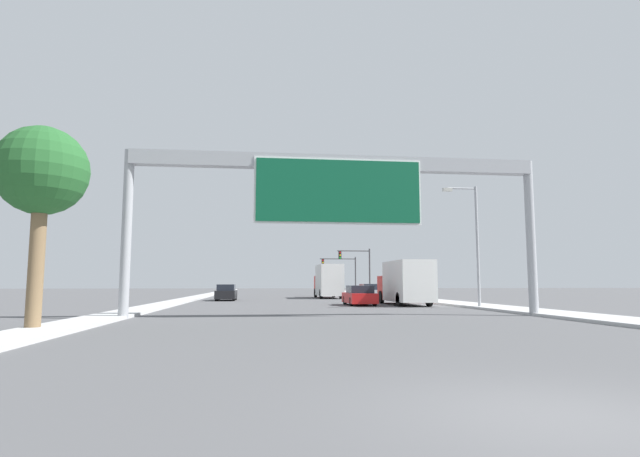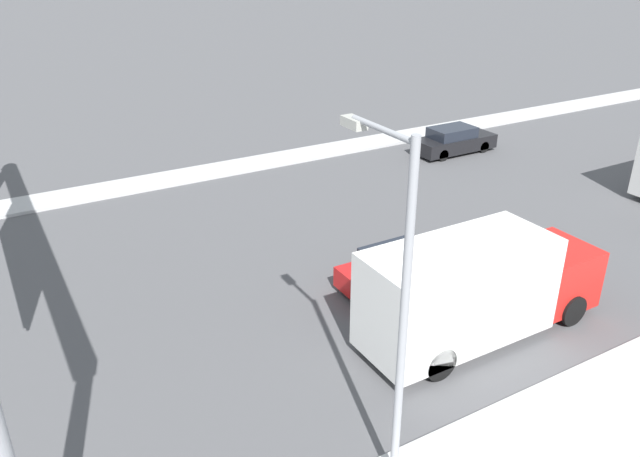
% 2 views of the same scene
% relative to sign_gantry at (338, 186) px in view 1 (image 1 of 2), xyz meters
% --- Properties ---
extents(ground_plane, '(300.00, 300.00, 0.00)m').
position_rel_sign_gantry_xyz_m(ground_plane, '(0.00, -17.89, -6.38)').
color(ground_plane, '#515154').
extents(sidewalk_right, '(3.00, 120.00, 0.15)m').
position_rel_sign_gantry_xyz_m(sidewalk_right, '(11.25, 42.11, -6.30)').
color(sidewalk_right, '#B6B6B6').
rests_on(sidewalk_right, ground).
extents(median_strip_left, '(2.00, 120.00, 0.15)m').
position_rel_sign_gantry_xyz_m(median_strip_left, '(-10.75, 42.11, -6.30)').
color(median_strip_left, '#B6B6B6').
rests_on(median_strip_left, ground).
extents(sign_gantry, '(20.36, 0.73, 7.90)m').
position_rel_sign_gantry_xyz_m(sign_gantry, '(0.00, 0.00, 0.00)').
color(sign_gantry, '#9EA0A5').
rests_on(sign_gantry, ground).
extents(car_far_center, '(1.81, 4.79, 1.50)m').
position_rel_sign_gantry_xyz_m(car_far_center, '(-7.00, 24.21, -5.67)').
color(car_far_center, black).
rests_on(car_far_center, ground).
extents(car_far_left, '(1.90, 4.53, 1.45)m').
position_rel_sign_gantry_xyz_m(car_far_left, '(3.50, 12.73, -5.69)').
color(car_far_left, red).
rests_on(car_far_left, ground).
extents(car_far_right, '(1.72, 4.79, 1.54)m').
position_rel_sign_gantry_xyz_m(car_far_right, '(7.00, 25.82, -5.65)').
color(car_far_right, '#A5A8AD').
rests_on(car_far_right, ground).
extents(truck_box_primary, '(2.38, 8.21, 3.59)m').
position_rel_sign_gantry_xyz_m(truck_box_primary, '(3.50, 30.36, -4.57)').
color(truck_box_primary, red).
rests_on(truck_box_primary, ground).
extents(truck_box_secondary, '(2.44, 8.01, 3.25)m').
position_rel_sign_gantry_xyz_m(truck_box_secondary, '(7.00, 12.77, -4.73)').
color(truck_box_secondary, red).
rests_on(truck_box_secondary, ground).
extents(traffic_light_near_intersection, '(4.35, 0.32, 6.10)m').
position_rel_sign_gantry_xyz_m(traffic_light_near_intersection, '(8.87, 40.11, -2.26)').
color(traffic_light_near_intersection, '#3D3D3F').
rests_on(traffic_light_near_intersection, ground).
extents(traffic_light_mid_block, '(5.47, 0.32, 5.54)m').
position_rel_sign_gantry_xyz_m(traffic_light_mid_block, '(8.37, 50.11, -2.54)').
color(traffic_light_mid_block, '#3D3D3F').
rests_on(traffic_light_mid_block, ground).
extents(palm_tree_foreground, '(3.11, 3.11, 7.10)m').
position_rel_sign_gantry_xyz_m(palm_tree_foreground, '(-11.34, -5.73, -0.96)').
color(palm_tree_foreground, brown).
rests_on(palm_tree_foreground, ground).
extents(street_lamp_right, '(2.33, 0.28, 8.00)m').
position_rel_sign_gantry_xyz_m(street_lamp_right, '(10.06, 7.37, -1.65)').
color(street_lamp_right, '#9EA0A5').
rests_on(street_lamp_right, ground).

